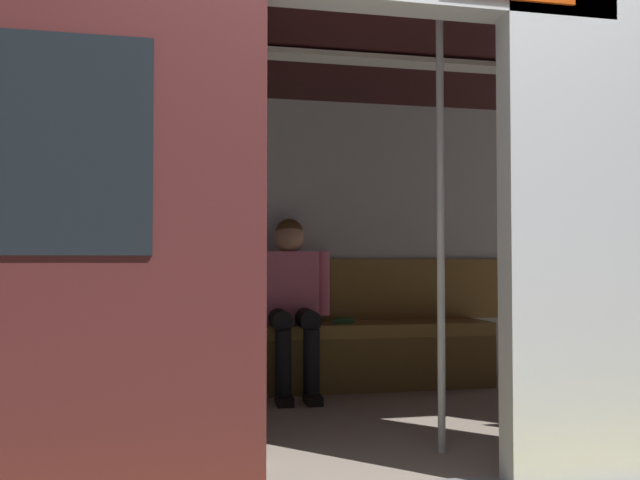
{
  "coord_description": "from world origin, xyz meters",
  "views": [
    {
      "loc": [
        0.83,
        2.56,
        0.89
      ],
      "look_at": [
        0.0,
        -1.2,
        1.01
      ],
      "focal_mm": 38.87,
      "sensor_mm": 36.0,
      "label": 1
    }
  ],
  "objects": [
    {
      "name": "book",
      "position": [
        -0.4,
        -2.21,
        0.48
      ],
      "size": [
        0.21,
        0.25,
        0.03
      ],
      "primitive_type": "cube",
      "rotation": [
        0.0,
        0.0,
        -0.3
      ],
      "color": "#33723F",
      "rests_on": "bench_seat"
    },
    {
      "name": "person_seated",
      "position": [
        0.01,
        -2.07,
        0.68
      ],
      "size": [
        0.55,
        0.68,
        1.19
      ],
      "color": "pink",
      "rests_on": "ground_plane"
    },
    {
      "name": "bench_seat",
      "position": [
        0.0,
        -2.12,
        0.35
      ],
      "size": [
        2.88,
        0.44,
        0.46
      ],
      "color": "olive",
      "rests_on": "ground_plane"
    },
    {
      "name": "grab_pole_door",
      "position": [
        0.42,
        -0.49,
        1.03
      ],
      "size": [
        0.04,
        0.04,
        2.06
      ],
      "primitive_type": "cylinder",
      "color": "silver",
      "rests_on": "ground_plane"
    },
    {
      "name": "train_car",
      "position": [
        0.06,
        -1.15,
        1.46
      ],
      "size": [
        6.4,
        2.64,
        2.2
      ],
      "color": "silver",
      "rests_on": "ground_plane"
    },
    {
      "name": "grab_pole_far",
      "position": [
        -0.42,
        -0.49,
        1.03
      ],
      "size": [
        0.04,
        0.04,
        2.06
      ],
      "primitive_type": "cylinder",
      "color": "silver",
      "rests_on": "ground_plane"
    },
    {
      "name": "handbag",
      "position": [
        0.42,
        -2.18,
        0.55
      ],
      "size": [
        0.26,
        0.15,
        0.17
      ],
      "color": "brown",
      "rests_on": "bench_seat"
    }
  ]
}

